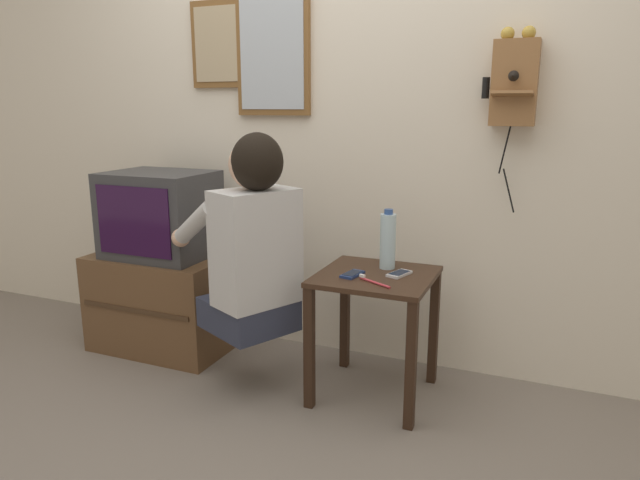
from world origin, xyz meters
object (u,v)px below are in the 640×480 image
at_px(television, 160,214).
at_px(water_bottle, 388,241).
at_px(toothbrush, 372,281).
at_px(wall_mirror, 273,53).
at_px(cell_phone_held, 352,274).
at_px(person, 252,239).
at_px(cell_phone_spare, 399,274).
at_px(framed_picture, 221,44).
at_px(wall_phone_antique, 514,81).

height_order(television, water_bottle, television).
xyz_separation_m(water_bottle, toothbrush, (0.01, -0.24, -0.12)).
bearing_deg(toothbrush, television, 108.63).
relative_size(wall_mirror, cell_phone_held, 4.60).
distance_m(cell_phone_held, toothbrush, 0.13).
bearing_deg(toothbrush, cell_phone_held, 86.99).
xyz_separation_m(person, toothbrush, (0.54, 0.05, -0.14)).
relative_size(cell_phone_held, cell_phone_spare, 0.97).
bearing_deg(cell_phone_held, wall_mirror, 153.00).
bearing_deg(cell_phone_spare, framed_picture, 178.88).
relative_size(television, toothbrush, 3.33).
height_order(cell_phone_spare, toothbrush, toothbrush).
height_order(television, wall_phone_antique, wall_phone_antique).
xyz_separation_m(person, framed_picture, (-0.47, 0.56, 0.88)).
bearing_deg(wall_phone_antique, wall_mirror, 177.99).
bearing_deg(wall_mirror, framed_picture, 179.41).
bearing_deg(person, wall_phone_antique, -36.36).
bearing_deg(water_bottle, television, -178.28).
xyz_separation_m(cell_phone_held, toothbrush, (0.11, -0.07, 0.00)).
bearing_deg(toothbrush, wall_phone_antique, -16.58).
height_order(person, cell_phone_held, person).
bearing_deg(toothbrush, water_bottle, 29.53).
relative_size(water_bottle, toothbrush, 1.71).
height_order(person, television, person).
xyz_separation_m(wall_phone_antique, framed_picture, (-1.48, 0.04, 0.21)).
bearing_deg(cell_phone_spare, toothbrush, -98.35).
relative_size(wall_phone_antique, toothbrush, 4.94).
distance_m(wall_mirror, cell_phone_spare, 1.29).
distance_m(wall_phone_antique, cell_phone_held, 1.07).
distance_m(television, water_bottle, 1.22).
bearing_deg(wall_mirror, wall_phone_antique, -2.01).
distance_m(framed_picture, wall_mirror, 0.31).
bearing_deg(framed_picture, person, -49.89).
bearing_deg(person, television, 96.19).
height_order(person, cell_phone_spare, person).
distance_m(framed_picture, cell_phone_spare, 1.53).
height_order(cell_phone_held, water_bottle, water_bottle).
xyz_separation_m(wall_phone_antique, wall_mirror, (-1.17, 0.04, 0.16)).
relative_size(wall_mirror, cell_phone_spare, 4.46).
xyz_separation_m(framed_picture, water_bottle, (1.01, -0.28, -0.90)).
bearing_deg(framed_picture, cell_phone_spare, -18.44).
height_order(cell_phone_spare, water_bottle, water_bottle).
xyz_separation_m(cell_phone_held, water_bottle, (0.11, 0.17, 0.12)).
distance_m(water_bottle, toothbrush, 0.27).
relative_size(person, wall_mirror, 1.46).
bearing_deg(television, cell_phone_held, -6.90).
relative_size(person, water_bottle, 3.28).
xyz_separation_m(television, framed_picture, (0.21, 0.31, 0.86)).
bearing_deg(toothbrush, framed_picture, 91.05).
bearing_deg(framed_picture, water_bottle, -15.37).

